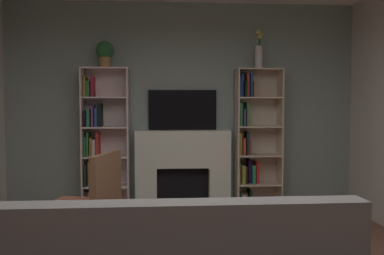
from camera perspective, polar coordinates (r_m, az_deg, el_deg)
wall_back_accent at (r=5.75m, az=-1.30°, el=2.67°), size 4.76×0.06×2.78m
fireplace at (r=5.67m, az=-1.22°, el=-5.59°), size 1.35×0.52×1.09m
tv at (r=5.69m, az=-1.28°, el=2.37°), size 0.90×0.06×0.53m
bookshelf_left at (r=5.67m, az=-12.08°, el=-2.25°), size 0.60×0.32×1.90m
bookshelf_right at (r=5.74m, az=8.09°, el=-1.98°), size 0.60×0.32×1.90m
potted_plant at (r=5.64m, az=-11.56°, el=9.77°), size 0.22×0.22×0.34m
vase_with_flowers at (r=5.74m, az=8.94°, el=9.69°), size 0.11×0.11×0.50m
armchair at (r=4.12m, az=-13.91°, el=-9.88°), size 0.75×0.73×1.00m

